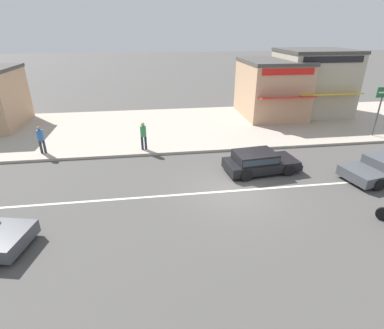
# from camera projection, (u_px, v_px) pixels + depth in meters

# --- Properties ---
(ground_plane) EXTENTS (160.00, 160.00, 0.00)m
(ground_plane) POSITION_uv_depth(u_px,v_px,m) (236.00, 191.00, 13.63)
(ground_plane) COLOR #4C4947
(lane_centre_stripe) EXTENTS (50.40, 0.14, 0.01)m
(lane_centre_stripe) POSITION_uv_depth(u_px,v_px,m) (236.00, 191.00, 13.63)
(lane_centre_stripe) COLOR silver
(lane_centre_stripe) RESTS_ON ground
(kerb_strip) EXTENTS (68.00, 10.00, 0.15)m
(kerb_strip) POSITION_uv_depth(u_px,v_px,m) (201.00, 126.00, 22.23)
(kerb_strip) COLOR #ADA393
(kerb_strip) RESTS_ON ground
(hatchback_black_1) EXTENTS (3.91, 2.08, 1.10)m
(hatchback_black_1) POSITION_uv_depth(u_px,v_px,m) (259.00, 161.00, 15.16)
(hatchback_black_1) COLOR black
(hatchback_black_1) RESTS_ON ground
(pedestrian_mid_kerb) EXTENTS (0.34, 0.34, 1.67)m
(pedestrian_mid_kerb) POSITION_uv_depth(u_px,v_px,m) (143.00, 134.00, 17.37)
(pedestrian_mid_kerb) COLOR #232838
(pedestrian_mid_kerb) RESTS_ON kerb_strip
(pedestrian_by_shop) EXTENTS (0.34, 0.34, 1.60)m
(pedestrian_by_shop) POSITION_uv_depth(u_px,v_px,m) (41.00, 138.00, 16.88)
(pedestrian_by_shop) COLOR #333338
(pedestrian_by_shop) RESTS_ON kerb_strip
(shopfront_corner_warung) EXTENTS (4.56, 6.19, 4.33)m
(shopfront_corner_warung) POSITION_uv_depth(u_px,v_px,m) (271.00, 88.00, 23.80)
(shopfront_corner_warung) COLOR tan
(shopfront_corner_warung) RESTS_ON kerb_strip
(shopfront_mid_block) EXTENTS (5.56, 5.70, 5.02)m
(shopfront_mid_block) POSITION_uv_depth(u_px,v_px,m) (312.00, 82.00, 24.42)
(shopfront_mid_block) COLOR #B2A893
(shopfront_mid_block) RESTS_ON kerb_strip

